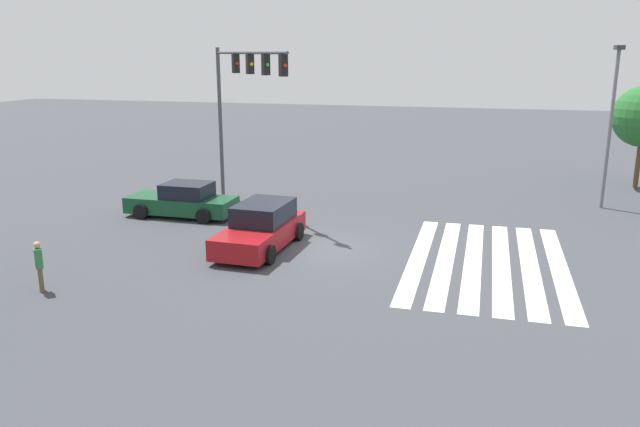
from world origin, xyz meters
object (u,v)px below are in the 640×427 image
pedestrian (39,264)px  car_1 (261,228)px  car_2 (183,201)px  traffic_signal_mast (241,88)px  street_light_pole_a (612,112)px

pedestrian → car_1: bearing=7.8°
car_1 → car_2: 6.11m
car_1 → pedestrian: bearing=-38.0°
traffic_signal_mast → pedestrian: (-11.40, 2.10, -4.69)m
traffic_signal_mast → pedestrian: bearing=-55.4°
traffic_signal_mast → street_light_pole_a: (4.50, -16.21, -1.08)m
traffic_signal_mast → car_1: traffic_signal_mast is taller
car_1 → street_light_pole_a: (10.03, -13.31, 3.71)m
traffic_signal_mast → pedestrian: 12.50m
pedestrian → street_light_pole_a: bearing=-0.8°
car_2 → street_light_pole_a: bearing=-160.3°
car_1 → car_2: size_ratio=1.02×
car_2 → street_light_pole_a: (6.51, -18.31, 3.80)m
car_1 → pedestrian: car_1 is taller
car_2 → traffic_signal_mast: bearing=-136.0°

